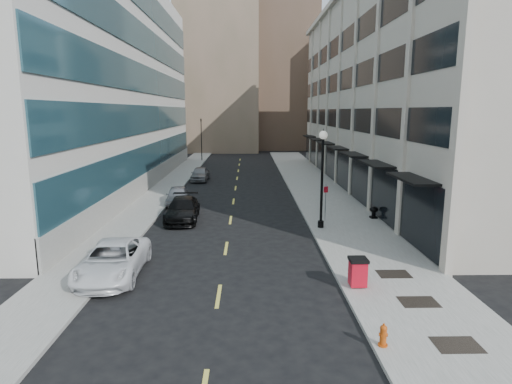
{
  "coord_description": "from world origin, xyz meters",
  "views": [
    {
      "loc": [
        1.19,
        -13.9,
        7.24
      ],
      "look_at": [
        1.67,
        11.58,
        2.37
      ],
      "focal_mm": 30.0,
      "sensor_mm": 36.0,
      "label": 1
    }
  ],
  "objects_px": {
    "urn_planter": "(374,211)",
    "fire_hydrant": "(383,335)",
    "traffic_signal": "(201,121)",
    "trash_bin": "(358,271)",
    "lamppost": "(322,170)",
    "car_white_van": "(113,260)",
    "car_black_pickup": "(183,209)",
    "sign_post": "(326,197)",
    "car_silver_sedan": "(178,195)",
    "car_grey_sedan": "(200,174)"
  },
  "relations": [
    {
      "from": "trash_bin",
      "to": "urn_planter",
      "type": "bearing_deg",
      "value": 70.18
    },
    {
      "from": "trash_bin",
      "to": "traffic_signal",
      "type": "bearing_deg",
      "value": 103.31
    },
    {
      "from": "traffic_signal",
      "to": "urn_planter",
      "type": "bearing_deg",
      "value": -66.2
    },
    {
      "from": "traffic_signal",
      "to": "urn_planter",
      "type": "xyz_separation_m",
      "value": [
        15.1,
        -34.24,
        -5.09
      ]
    },
    {
      "from": "sign_post",
      "to": "urn_planter",
      "type": "distance_m",
      "value": 3.64
    },
    {
      "from": "traffic_signal",
      "to": "car_black_pickup",
      "type": "height_order",
      "value": "traffic_signal"
    },
    {
      "from": "car_white_van",
      "to": "car_black_pickup",
      "type": "distance_m",
      "value": 9.95
    },
    {
      "from": "lamppost",
      "to": "sign_post",
      "type": "xyz_separation_m",
      "value": [
        0.54,
        1.51,
        -1.98
      ]
    },
    {
      "from": "car_grey_sedan",
      "to": "lamppost",
      "type": "bearing_deg",
      "value": -62.53
    },
    {
      "from": "car_white_van",
      "to": "trash_bin",
      "type": "distance_m",
      "value": 10.59
    },
    {
      "from": "car_silver_sedan",
      "to": "trash_bin",
      "type": "bearing_deg",
      "value": -63.01
    },
    {
      "from": "car_white_van",
      "to": "car_grey_sedan",
      "type": "height_order",
      "value": "car_white_van"
    },
    {
      "from": "fire_hydrant",
      "to": "sign_post",
      "type": "bearing_deg",
      "value": 97.39
    },
    {
      "from": "car_white_van",
      "to": "trash_bin",
      "type": "height_order",
      "value": "car_white_van"
    },
    {
      "from": "car_grey_sedan",
      "to": "lamppost",
      "type": "xyz_separation_m",
      "value": [
        9.49,
        -18.91,
        2.98
      ]
    },
    {
      "from": "traffic_signal",
      "to": "trash_bin",
      "type": "distance_m",
      "value": 47.07
    },
    {
      "from": "lamppost",
      "to": "traffic_signal",
      "type": "bearing_deg",
      "value": 107.02
    },
    {
      "from": "urn_planter",
      "to": "fire_hydrant",
      "type": "bearing_deg",
      "value": -105.26
    },
    {
      "from": "traffic_signal",
      "to": "trash_bin",
      "type": "bearing_deg",
      "value": -76.21
    },
    {
      "from": "car_white_van",
      "to": "car_silver_sedan",
      "type": "height_order",
      "value": "car_white_van"
    },
    {
      "from": "car_white_van",
      "to": "urn_planter",
      "type": "distance_m",
      "value": 17.3
    },
    {
      "from": "urn_planter",
      "to": "trash_bin",
      "type": "bearing_deg",
      "value": -109.34
    },
    {
      "from": "car_white_van",
      "to": "fire_hydrant",
      "type": "relative_size",
      "value": 7.42
    },
    {
      "from": "car_silver_sedan",
      "to": "lamppost",
      "type": "bearing_deg",
      "value": -41.08
    },
    {
      "from": "traffic_signal",
      "to": "lamppost",
      "type": "height_order",
      "value": "traffic_signal"
    },
    {
      "from": "car_silver_sedan",
      "to": "sign_post",
      "type": "relative_size",
      "value": 1.7
    },
    {
      "from": "lamppost",
      "to": "urn_planter",
      "type": "xyz_separation_m",
      "value": [
        3.93,
        2.23,
        -3.07
      ]
    },
    {
      "from": "trash_bin",
      "to": "fire_hydrant",
      "type": "bearing_deg",
      "value": -95.04
    },
    {
      "from": "fire_hydrant",
      "to": "trash_bin",
      "type": "distance_m",
      "value": 4.56
    },
    {
      "from": "traffic_signal",
      "to": "urn_planter",
      "type": "relative_size",
      "value": 8.81
    },
    {
      "from": "traffic_signal",
      "to": "fire_hydrant",
      "type": "bearing_deg",
      "value": -77.81
    },
    {
      "from": "car_silver_sedan",
      "to": "car_grey_sedan",
      "type": "bearing_deg",
      "value": 83.15
    },
    {
      "from": "car_grey_sedan",
      "to": "fire_hydrant",
      "type": "height_order",
      "value": "car_grey_sedan"
    },
    {
      "from": "fire_hydrant",
      "to": "traffic_signal",
      "type": "bearing_deg",
      "value": 113.0
    },
    {
      "from": "car_silver_sedan",
      "to": "urn_planter",
      "type": "bearing_deg",
      "value": -24.91
    },
    {
      "from": "car_white_van",
      "to": "lamppost",
      "type": "xyz_separation_m",
      "value": [
        10.47,
        7.35,
        2.95
      ]
    },
    {
      "from": "traffic_signal",
      "to": "car_white_van",
      "type": "xyz_separation_m",
      "value": [
        0.7,
        -43.82,
        -4.97
      ]
    },
    {
      "from": "car_silver_sedan",
      "to": "fire_hydrant",
      "type": "relative_size",
      "value": 5.71
    },
    {
      "from": "car_silver_sedan",
      "to": "fire_hydrant",
      "type": "bearing_deg",
      "value": -69.63
    },
    {
      "from": "car_white_van",
      "to": "trash_bin",
      "type": "bearing_deg",
      "value": -10.64
    },
    {
      "from": "fire_hydrant",
      "to": "sign_post",
      "type": "relative_size",
      "value": 0.3
    },
    {
      "from": "car_white_van",
      "to": "car_black_pickup",
      "type": "xyz_separation_m",
      "value": [
        1.6,
        9.82,
        -0.0
      ]
    },
    {
      "from": "fire_hydrant",
      "to": "trash_bin",
      "type": "relative_size",
      "value": 0.61
    },
    {
      "from": "fire_hydrant",
      "to": "car_grey_sedan",
      "type": "bearing_deg",
      "value": 116.52
    },
    {
      "from": "car_grey_sedan",
      "to": "car_black_pickup",
      "type": "bearing_deg",
      "value": -87.01
    },
    {
      "from": "trash_bin",
      "to": "lamppost",
      "type": "relative_size",
      "value": 0.2
    },
    {
      "from": "car_black_pickup",
      "to": "sign_post",
      "type": "distance_m",
      "value": 9.5
    },
    {
      "from": "car_silver_sedan",
      "to": "sign_post",
      "type": "bearing_deg",
      "value": -33.82
    },
    {
      "from": "car_black_pickup",
      "to": "trash_bin",
      "type": "height_order",
      "value": "car_black_pickup"
    },
    {
      "from": "traffic_signal",
      "to": "sign_post",
      "type": "distance_m",
      "value": 37.09
    }
  ]
}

